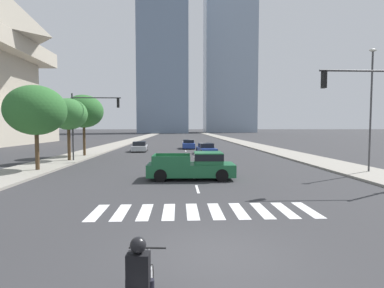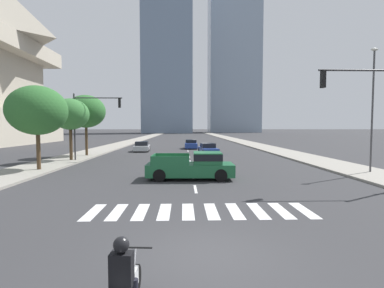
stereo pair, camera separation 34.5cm
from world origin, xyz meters
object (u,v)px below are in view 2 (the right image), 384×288
pickup_truck (194,166)px  traffic_signal_far (92,115)px  sedan_blue_1 (208,149)px  traffic_signal_near (376,102)px  sedan_blue_0 (191,144)px  street_tree_second (70,114)px  sedan_silver_2 (142,147)px  street_tree_nearest (37,111)px  street_lamp_east (373,102)px  street_tree_third (86,111)px

pickup_truck → traffic_signal_far: bearing=135.5°
sedan_blue_1 → traffic_signal_near: size_ratio=0.76×
sedan_blue_0 → sedan_blue_1: bearing=12.1°
sedan_blue_1 → traffic_signal_far: (-11.46, -7.02, 3.78)m
pickup_truck → street_tree_second: (-11.21, 9.60, 3.59)m
pickup_truck → sedan_silver_2: size_ratio=1.25×
sedan_blue_0 → sedan_blue_1: sedan_blue_0 is taller
street_tree_nearest → street_tree_second: street_tree_nearest is taller
traffic_signal_far → street_lamp_east: size_ratio=0.74×
pickup_truck → sedan_silver_2: bearing=108.1°
street_tree_second → traffic_signal_near: bearing=-31.7°
traffic_signal_far → sedan_blue_1: bearing=31.5°
traffic_signal_far → sedan_blue_0: bearing=58.8°
pickup_truck → street_lamp_east: 12.98m
sedan_blue_0 → sedan_blue_1: (1.79, -8.97, -0.02)m
traffic_signal_near → traffic_signal_far: bearing=-34.3°
sedan_silver_2 → street_tree_third: size_ratio=0.66×
sedan_blue_1 → street_tree_second: 15.63m
street_tree_second → street_tree_third: 4.42m
street_lamp_east → traffic_signal_far: bearing=159.7°
pickup_truck → traffic_signal_near: (9.27, -3.07, 3.72)m
traffic_signal_far → traffic_signal_near: bearing=-34.3°
sedan_blue_0 → street_lamp_east: bearing=27.0°
traffic_signal_far → street_tree_third: bearing=114.3°
sedan_blue_0 → street_tree_nearest: (-11.68, -22.04, 3.80)m
sedan_blue_0 → street_tree_third: 16.96m
pickup_truck → sedan_silver_2: 21.65m
street_lamp_east → street_tree_third: 26.48m
sedan_blue_0 → pickup_truck: bearing=-0.2°
street_tree_nearest → street_tree_second: 6.13m
traffic_signal_far → street_tree_third: (-2.01, 4.46, 0.52)m
traffic_signal_near → street_tree_third: 26.67m
pickup_truck → traffic_signal_near: bearing=-16.8°
sedan_blue_0 → sedan_blue_1: 9.14m
pickup_truck → traffic_signal_near: 10.45m
street_lamp_east → street_tree_nearest: bearing=175.5°
traffic_signal_far → street_lamp_east: street_lamp_east is taller
pickup_truck → sedan_blue_0: 25.52m
street_lamp_east → sedan_blue_0: bearing=116.1°
traffic_signal_far → street_tree_third: size_ratio=0.95×
pickup_truck → sedan_blue_1: 16.70m
pickup_truck → street_tree_second: street_tree_second is taller
sedan_blue_0 → sedan_blue_1: size_ratio=0.88×
pickup_truck → traffic_signal_far: 13.72m
sedan_silver_2 → pickup_truck: bearing=-166.2°
sedan_silver_2 → sedan_blue_0: bearing=-57.1°
traffic_signal_near → traffic_signal_far: size_ratio=1.03×
traffic_signal_far → street_lamp_east: 22.82m
street_lamp_east → sedan_silver_2: bearing=133.8°
sedan_blue_0 → street_tree_third: street_tree_third is taller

